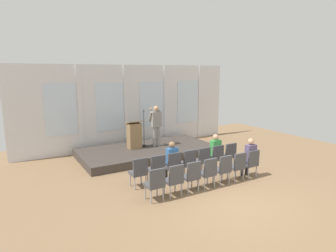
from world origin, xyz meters
name	(u,v)px	position (x,y,z in m)	size (l,w,h in m)	color
ground_plane	(228,199)	(0.00, 0.00, 0.00)	(17.16, 17.16, 0.00)	#846647
rear_partition	(132,106)	(0.04, 6.59, 1.87)	(10.23, 0.14, 3.73)	silver
stage_platform	(148,151)	(0.00, 4.92, 0.15)	(5.53, 2.76, 0.31)	#3F3833
speaker	(156,123)	(0.43, 4.99, 1.31)	(0.52, 0.69, 1.73)	gray
mic_stand	(144,138)	(-0.01, 5.26, 0.64)	(0.28, 0.28, 1.55)	black
lectern	(134,135)	(-0.51, 5.15, 0.86)	(0.60, 0.48, 1.16)	#93724C
chair_r0_c0	(139,171)	(-1.76, 1.95, 0.53)	(0.46, 0.44, 0.94)	#99999E
chair_r0_c1	(156,167)	(-1.17, 1.95, 0.53)	(0.46, 0.44, 0.94)	#99999E
chair_r0_c2	(173,164)	(-0.59, 1.95, 0.53)	(0.46, 0.44, 0.94)	#99999E
audience_r0_c2	(171,158)	(-0.59, 2.03, 0.71)	(0.36, 0.39, 1.27)	#2D2D33
chair_r0_c3	(188,162)	(0.00, 1.95, 0.53)	(0.46, 0.44, 0.94)	#99999E
chair_r0_c4	(202,159)	(0.59, 1.95, 0.53)	(0.46, 0.44, 0.94)	#99999E
chair_r0_c5	(216,156)	(1.17, 1.95, 0.53)	(0.46, 0.44, 0.94)	#99999E
audience_r0_c5	(215,150)	(1.17, 2.03, 0.73)	(0.36, 0.39, 1.31)	#2D2D33
chair_r0_c6	(229,154)	(1.76, 1.95, 0.53)	(0.46, 0.44, 0.94)	#99999E
chair_r1_c0	(155,182)	(-1.76, 0.89, 0.53)	(0.46, 0.44, 0.94)	#99999E
chair_r1_c1	(174,178)	(-1.17, 0.89, 0.53)	(0.46, 0.44, 0.94)	#99999E
chair_r1_c2	(192,175)	(-0.59, 0.89, 0.53)	(0.46, 0.44, 0.94)	#99999E
chair_r1_c3	(208,171)	(0.00, 0.89, 0.53)	(0.46, 0.44, 0.94)	#99999E
chair_r1_c4	(223,168)	(0.59, 0.89, 0.53)	(0.46, 0.44, 0.94)	#99999E
chair_r1_c5	(237,165)	(1.17, 0.89, 0.53)	(0.46, 0.44, 0.94)	#99999E
chair_r1_c6	(251,162)	(1.76, 0.89, 0.53)	(0.46, 0.44, 0.94)	#99999E
audience_r1_c6	(249,155)	(1.76, 0.97, 0.73)	(0.36, 0.39, 1.31)	#2D2D33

